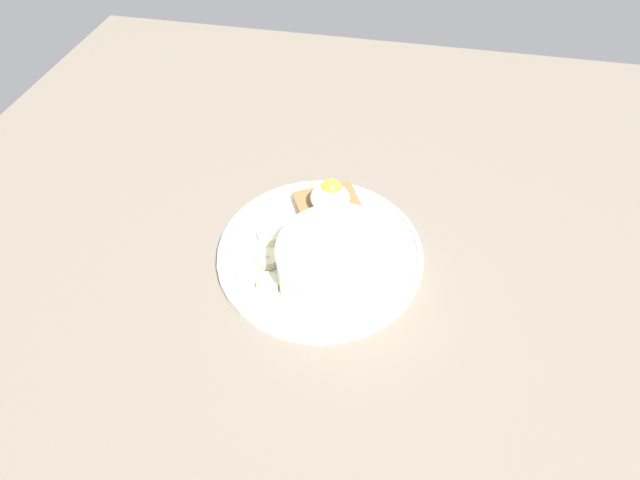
{
  "coord_description": "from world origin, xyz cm",
  "views": [
    {
      "loc": [
        8.21,
        -40.72,
        50.87
      ],
      "look_at": [
        0.0,
        0.0,
        5.0
      ],
      "focal_mm": 28.0,
      "sensor_mm": 36.0,
      "label": 1
    }
  ],
  "objects_px": {
    "banana_slice_inner": "(268,283)",
    "banana_slice_right": "(237,252)",
    "banana_slice_front": "(268,260)",
    "banana_slice_left": "(269,236)",
    "oatmeal_bowl": "(340,262)",
    "banana_slice_back": "(249,275)",
    "toast_slice": "(327,209)",
    "poached_egg": "(328,196)"
  },
  "relations": [
    {
      "from": "poached_egg",
      "to": "banana_slice_right",
      "type": "relative_size",
      "value": 1.8
    },
    {
      "from": "banana_slice_front",
      "to": "banana_slice_inner",
      "type": "height_order",
      "value": "banana_slice_inner"
    },
    {
      "from": "banana_slice_left",
      "to": "banana_slice_right",
      "type": "height_order",
      "value": "banana_slice_right"
    },
    {
      "from": "oatmeal_bowl",
      "to": "poached_egg",
      "type": "bearing_deg",
      "value": 108.29
    },
    {
      "from": "banana_slice_right",
      "to": "banana_slice_inner",
      "type": "xyz_separation_m",
      "value": [
        0.05,
        -0.04,
        0.0
      ]
    },
    {
      "from": "banana_slice_right",
      "to": "banana_slice_inner",
      "type": "distance_m",
      "value": 0.07
    },
    {
      "from": "banana_slice_front",
      "to": "banana_slice_left",
      "type": "relative_size",
      "value": 0.82
    },
    {
      "from": "banana_slice_inner",
      "to": "banana_slice_back",
      "type": "bearing_deg",
      "value": 161.67
    },
    {
      "from": "toast_slice",
      "to": "banana_slice_left",
      "type": "distance_m",
      "value": 0.09
    },
    {
      "from": "banana_slice_right",
      "to": "banana_slice_inner",
      "type": "bearing_deg",
      "value": -38.91
    },
    {
      "from": "oatmeal_bowl",
      "to": "banana_slice_back",
      "type": "height_order",
      "value": "oatmeal_bowl"
    },
    {
      "from": "banana_slice_front",
      "to": "banana_slice_left",
      "type": "bearing_deg",
      "value": 102.94
    },
    {
      "from": "oatmeal_bowl",
      "to": "banana_slice_right",
      "type": "height_order",
      "value": "oatmeal_bowl"
    },
    {
      "from": "banana_slice_front",
      "to": "banana_slice_inner",
      "type": "relative_size",
      "value": 0.85
    },
    {
      "from": "oatmeal_bowl",
      "to": "poached_egg",
      "type": "xyz_separation_m",
      "value": [
        -0.04,
        0.11,
        0.0
      ]
    },
    {
      "from": "oatmeal_bowl",
      "to": "banana_slice_right",
      "type": "relative_size",
      "value": 5.17
    },
    {
      "from": "banana_slice_left",
      "to": "banana_slice_back",
      "type": "relative_size",
      "value": 0.98
    },
    {
      "from": "banana_slice_inner",
      "to": "banana_slice_right",
      "type": "bearing_deg",
      "value": 141.09
    },
    {
      "from": "banana_slice_right",
      "to": "toast_slice",
      "type": "bearing_deg",
      "value": 44.63
    },
    {
      "from": "oatmeal_bowl",
      "to": "banana_slice_back",
      "type": "xyz_separation_m",
      "value": [
        -0.11,
        -0.02,
        -0.02
      ]
    },
    {
      "from": "oatmeal_bowl",
      "to": "banana_slice_front",
      "type": "relative_size",
      "value": 4.65
    },
    {
      "from": "banana_slice_front",
      "to": "banana_slice_back",
      "type": "height_order",
      "value": "same"
    },
    {
      "from": "toast_slice",
      "to": "banana_slice_inner",
      "type": "height_order",
      "value": "banana_slice_inner"
    },
    {
      "from": "banana_slice_left",
      "to": "banana_slice_inner",
      "type": "bearing_deg",
      "value": -75.97
    },
    {
      "from": "banana_slice_inner",
      "to": "toast_slice",
      "type": "bearing_deg",
      "value": 71.6
    },
    {
      "from": "oatmeal_bowl",
      "to": "banana_slice_inner",
      "type": "bearing_deg",
      "value": -158.46
    },
    {
      "from": "poached_egg",
      "to": "banana_slice_left",
      "type": "bearing_deg",
      "value": -136.0
    },
    {
      "from": "banana_slice_front",
      "to": "banana_slice_left",
      "type": "height_order",
      "value": "same"
    },
    {
      "from": "poached_egg",
      "to": "banana_slice_front",
      "type": "xyz_separation_m",
      "value": [
        -0.06,
        -0.1,
        -0.03
      ]
    },
    {
      "from": "oatmeal_bowl",
      "to": "toast_slice",
      "type": "bearing_deg",
      "value": 108.65
    },
    {
      "from": "oatmeal_bowl",
      "to": "banana_slice_left",
      "type": "height_order",
      "value": "oatmeal_bowl"
    },
    {
      "from": "oatmeal_bowl",
      "to": "toast_slice",
      "type": "distance_m",
      "value": 0.11
    },
    {
      "from": "banana_slice_back",
      "to": "banana_slice_right",
      "type": "xyz_separation_m",
      "value": [
        -0.02,
        0.03,
        0.0
      ]
    },
    {
      "from": "banana_slice_left",
      "to": "banana_slice_inner",
      "type": "xyz_separation_m",
      "value": [
        0.02,
        -0.08,
        0.0
      ]
    },
    {
      "from": "banana_slice_left",
      "to": "banana_slice_right",
      "type": "distance_m",
      "value": 0.05
    },
    {
      "from": "banana_slice_back",
      "to": "toast_slice",
      "type": "bearing_deg",
      "value": 60.67
    },
    {
      "from": "banana_slice_front",
      "to": "banana_slice_left",
      "type": "distance_m",
      "value": 0.04
    },
    {
      "from": "banana_slice_left",
      "to": "banana_slice_inner",
      "type": "relative_size",
      "value": 1.04
    },
    {
      "from": "toast_slice",
      "to": "banana_slice_left",
      "type": "bearing_deg",
      "value": -136.64
    },
    {
      "from": "toast_slice",
      "to": "banana_slice_left",
      "type": "height_order",
      "value": "toast_slice"
    },
    {
      "from": "poached_egg",
      "to": "banana_slice_inner",
      "type": "height_order",
      "value": "poached_egg"
    },
    {
      "from": "toast_slice",
      "to": "banana_slice_inner",
      "type": "distance_m",
      "value": 0.14
    }
  ]
}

